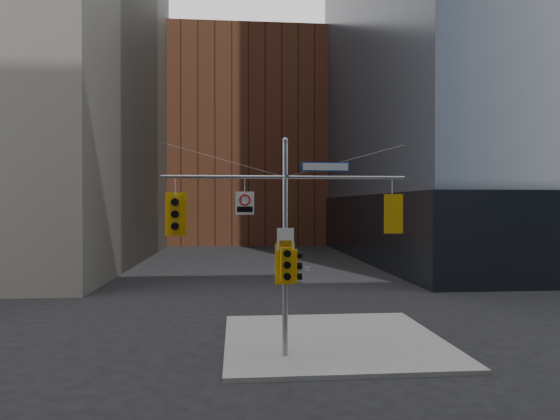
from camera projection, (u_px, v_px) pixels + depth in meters
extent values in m
plane|color=black|center=(292.00, 382.00, 14.35)|extent=(160.00, 160.00, 0.00)
cube|color=gray|center=(333.00, 340.00, 18.51)|extent=(8.00, 8.00, 0.15)
cube|color=black|center=(540.00, 227.00, 48.68)|extent=(36.40, 36.40, 6.00)
cube|color=brown|center=(247.00, 144.00, 71.99)|extent=(26.00, 20.00, 28.00)
cylinder|color=#919499|center=(285.00, 250.00, 16.31)|extent=(0.18, 0.18, 7.20)
sphere|color=#919499|center=(285.00, 140.00, 16.27)|extent=(0.20, 0.20, 0.20)
cylinder|color=#919499|center=(224.00, 177.00, 16.11)|extent=(4.00, 0.11, 0.11)
cylinder|color=#919499|center=(345.00, 177.00, 16.46)|extent=(4.00, 0.11, 0.11)
cylinder|color=#919499|center=(286.00, 177.00, 15.94)|extent=(0.10, 0.70, 0.10)
cylinder|color=#919499|center=(224.00, 160.00, 16.10)|extent=(4.00, 0.02, 1.12)
cylinder|color=#919499|center=(345.00, 161.00, 16.46)|extent=(4.00, 0.02, 1.12)
cube|color=#E5A50C|center=(175.00, 214.00, 15.98)|extent=(0.38, 0.28, 1.14)
cube|color=#E5A50C|center=(176.00, 214.00, 16.18)|extent=(0.68, 0.07, 1.42)
cylinder|color=black|center=(175.00, 202.00, 15.76)|extent=(0.25, 0.18, 0.24)
cylinder|color=black|center=(175.00, 202.00, 15.85)|extent=(0.21, 0.03, 0.21)
cylinder|color=black|center=(175.00, 214.00, 15.76)|extent=(0.25, 0.18, 0.24)
cylinder|color=black|center=(175.00, 214.00, 15.85)|extent=(0.21, 0.03, 0.21)
cylinder|color=black|center=(175.00, 226.00, 15.77)|extent=(0.25, 0.18, 0.24)
cylinder|color=black|center=(175.00, 226.00, 15.85)|extent=(0.21, 0.03, 0.21)
cube|color=#E5A50C|center=(392.00, 214.00, 16.61)|extent=(0.35, 0.26, 1.05)
cube|color=#E5A50C|center=(393.00, 214.00, 16.43)|extent=(0.62, 0.08, 1.30)
cylinder|color=black|center=(391.00, 203.00, 16.81)|extent=(0.23, 0.17, 0.22)
cylinder|color=black|center=(391.00, 203.00, 16.73)|extent=(0.19, 0.03, 0.19)
cylinder|color=black|center=(391.00, 214.00, 16.82)|extent=(0.23, 0.17, 0.22)
cylinder|color=black|center=(391.00, 214.00, 16.74)|extent=(0.19, 0.03, 0.19)
cylinder|color=black|center=(391.00, 224.00, 16.82)|extent=(0.23, 0.17, 0.22)
cylinder|color=#0CE559|center=(391.00, 224.00, 16.74)|extent=(0.19, 0.03, 0.19)
cube|color=#E5A50C|center=(294.00, 266.00, 16.34)|extent=(0.29, 0.38, 1.07)
cylinder|color=black|center=(300.00, 255.00, 16.32)|extent=(0.19, 0.25, 0.22)
cylinder|color=black|center=(297.00, 255.00, 16.33)|extent=(0.05, 0.19, 0.19)
cylinder|color=black|center=(300.00, 266.00, 16.32)|extent=(0.19, 0.25, 0.22)
cylinder|color=black|center=(297.00, 266.00, 16.33)|extent=(0.05, 0.19, 0.19)
cylinder|color=black|center=(300.00, 277.00, 16.33)|extent=(0.19, 0.25, 0.22)
cylinder|color=black|center=(297.00, 277.00, 16.33)|extent=(0.05, 0.19, 0.19)
cube|color=#E5A50C|center=(286.00, 264.00, 16.03)|extent=(0.37, 0.28, 1.09)
cube|color=#E5A50C|center=(285.00, 264.00, 16.22)|extent=(0.65, 0.09, 1.35)
cylinder|color=black|center=(287.00, 254.00, 15.82)|extent=(0.24, 0.18, 0.23)
cylinder|color=black|center=(287.00, 253.00, 15.91)|extent=(0.20, 0.04, 0.20)
cylinder|color=black|center=(287.00, 265.00, 15.83)|extent=(0.24, 0.18, 0.23)
cylinder|color=black|center=(287.00, 265.00, 15.91)|extent=(0.20, 0.04, 0.20)
cylinder|color=black|center=(287.00, 276.00, 15.83)|extent=(0.24, 0.18, 0.23)
cylinder|color=black|center=(287.00, 276.00, 15.91)|extent=(0.20, 0.04, 0.20)
cube|color=#1132A0|center=(326.00, 167.00, 16.40)|extent=(1.59, 0.04, 0.31)
cube|color=silver|center=(326.00, 167.00, 16.38)|extent=(1.50, 0.02, 0.24)
cube|color=silver|center=(245.00, 203.00, 16.16)|extent=(0.60, 0.05, 0.75)
torus|color=#B20A0A|center=(245.00, 200.00, 16.13)|extent=(0.37, 0.06, 0.37)
cube|color=black|center=(245.00, 209.00, 16.14)|extent=(0.50, 0.02, 0.18)
cube|color=silver|center=(285.00, 239.00, 16.18)|extent=(0.56, 0.11, 0.73)
cube|color=#D88C00|center=(286.00, 245.00, 16.17)|extent=(0.40, 0.07, 0.32)
cube|color=silver|center=(299.00, 269.00, 16.35)|extent=(0.75, 0.03, 0.15)
cube|color=#145926|center=(284.00, 275.00, 16.76)|extent=(0.13, 0.82, 0.16)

